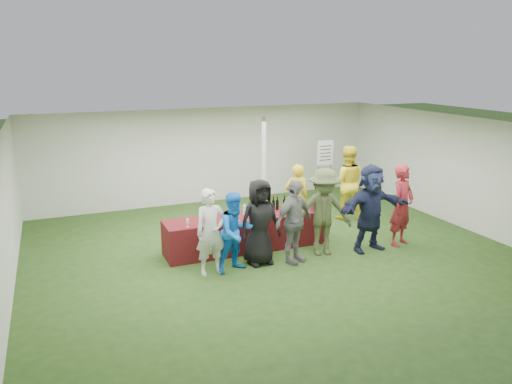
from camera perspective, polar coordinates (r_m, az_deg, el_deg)
name	(u,v)px	position (r m, az deg, el deg)	size (l,w,h in m)	color
ground	(264,246)	(11.08, 0.95, -6.19)	(60.00, 60.00, 0.00)	#284719
tent	(264,174)	(11.94, 0.89, 2.12)	(10.00, 10.00, 10.00)	white
serving_table	(247,232)	(10.83, -0.98, -4.58)	(3.60, 0.80, 0.75)	#5A1417
wine_bottles	(271,205)	(11.03, 1.69, -1.53)	(0.72, 0.13, 0.32)	black
wine_glasses	(211,219)	(10.16, -5.15, -3.06)	(1.13, 0.08, 0.16)	silver
water_bottle	(244,210)	(10.74, -1.32, -2.07)	(0.07, 0.07, 0.23)	silver
bar_towel	(308,207)	(11.36, 5.96, -1.67)	(0.25, 0.18, 0.03)	white
dump_bucket	(315,206)	(11.13, 6.78, -1.64)	(0.22, 0.22, 0.18)	slate
wine_list_sign	(325,158)	(14.27, 7.89, 3.92)	(0.50, 0.03, 1.80)	slate
staff_pourer	(296,197)	(11.99, 4.64, -0.58)	(0.58, 0.38, 1.60)	gold
staff_back	(347,183)	(12.95, 10.31, 1.06)	(0.92, 0.72, 1.90)	yellow
customer_0	(211,232)	(9.47, -5.17, -4.58)	(0.61, 0.40, 1.67)	beige
customer_1	(236,232)	(9.59, -2.34, -4.60)	(0.76, 0.59, 1.57)	blue
customer_2	(260,222)	(9.90, 0.42, -3.45)	(0.85, 0.55, 1.74)	black
customer_3	(294,221)	(9.98, 4.33, -3.38)	(1.01, 0.42, 1.72)	slate
customer_4	(324,212)	(10.44, 7.75, -2.29)	(1.19, 0.69, 1.85)	#414B28
customer_5	(371,208)	(10.83, 12.96, -1.80)	(1.75, 0.56, 1.89)	#191F3C
customer_6	(402,205)	(11.36, 16.35, -1.46)	(0.66, 0.43, 1.81)	maroon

